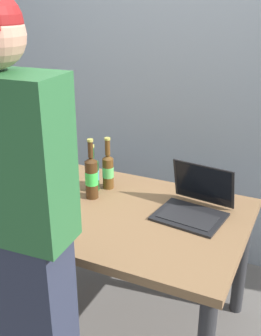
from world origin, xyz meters
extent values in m
plane|color=slate|center=(0.00, 0.00, 0.00)|extent=(8.00, 8.00, 0.00)
cube|color=olive|center=(0.00, 0.00, 0.71)|extent=(1.26, 0.89, 0.04)
cylinder|color=#2D2D30|center=(-0.57, 0.38, 0.34)|extent=(0.07, 0.07, 0.69)
cylinder|color=#2D2D30|center=(0.57, 0.38, 0.34)|extent=(0.07, 0.07, 0.69)
cube|color=black|center=(0.34, 0.09, 0.74)|extent=(0.36, 0.30, 0.01)
cube|color=#232326|center=(0.33, 0.06, 0.74)|extent=(0.29, 0.19, 0.00)
cube|color=black|center=(0.35, 0.24, 0.85)|extent=(0.33, 0.10, 0.23)
cube|color=black|center=(0.35, 0.24, 0.85)|extent=(0.31, 0.09, 0.21)
cylinder|color=#472B14|center=(-0.21, 0.07, 0.84)|extent=(0.07, 0.07, 0.21)
cone|color=#472B14|center=(-0.21, 0.07, 0.95)|extent=(0.07, 0.07, 0.02)
cylinder|color=#472B14|center=(-0.21, 0.07, 1.01)|extent=(0.03, 0.03, 0.09)
cylinder|color=#BFB74C|center=(-0.21, 0.07, 1.06)|extent=(0.03, 0.03, 0.01)
cylinder|color=#3ED74D|center=(-0.21, 0.07, 0.85)|extent=(0.07, 0.07, 0.07)
cylinder|color=#1E5123|center=(-0.26, 0.16, 0.82)|extent=(0.08, 0.08, 0.17)
cone|color=#1E5123|center=(-0.26, 0.16, 0.91)|extent=(0.08, 0.08, 0.03)
cylinder|color=#1E5123|center=(-0.26, 0.16, 0.96)|extent=(0.03, 0.03, 0.06)
cylinder|color=#BFB74C|center=(-0.26, 0.16, 0.99)|extent=(0.03, 0.03, 0.01)
cylinder|color=teal|center=(-0.26, 0.16, 0.82)|extent=(0.08, 0.08, 0.06)
cylinder|color=brown|center=(-0.19, 0.22, 0.82)|extent=(0.06, 0.06, 0.18)
cone|color=brown|center=(-0.19, 0.22, 0.92)|extent=(0.06, 0.06, 0.02)
cylinder|color=brown|center=(-0.19, 0.22, 0.98)|extent=(0.03, 0.03, 0.09)
cylinder|color=#BFB74C|center=(-0.19, 0.22, 1.03)|extent=(0.03, 0.03, 0.01)
cylinder|color=#5DC560|center=(-0.19, 0.22, 0.83)|extent=(0.06, 0.06, 0.06)
cube|color=#2D6B38|center=(-0.05, -0.71, 1.26)|extent=(0.42, 0.21, 0.56)
cylinder|color=white|center=(-0.24, -0.30, 0.78)|extent=(0.09, 0.09, 0.11)
torus|color=white|center=(-0.20, -0.30, 0.79)|extent=(0.07, 0.01, 0.07)
cube|color=#99A3AD|center=(0.00, 0.93, 1.30)|extent=(6.00, 0.10, 2.60)
camera|label=1|loc=(0.84, -1.66, 1.76)|focal=44.04mm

